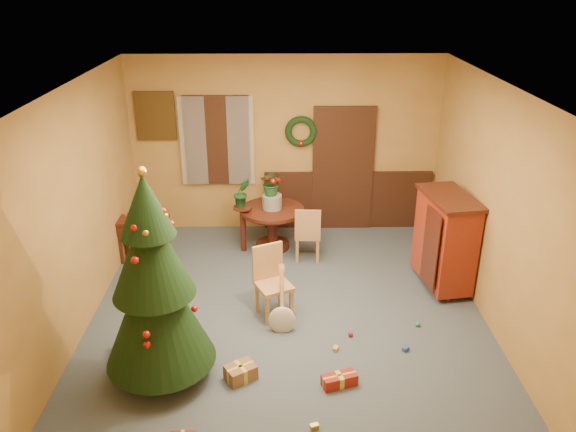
{
  "coord_description": "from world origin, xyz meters",
  "views": [
    {
      "loc": [
        -0.09,
        -6.08,
        4.08
      ],
      "look_at": [
        0.01,
        0.4,
        1.23
      ],
      "focal_mm": 35.0,
      "sensor_mm": 36.0,
      "label": 1
    }
  ],
  "objects_px": {
    "christmas_tree": "(154,284)",
    "sideboard": "(445,239)",
    "dining_table": "(272,220)",
    "chair_near": "(271,279)",
    "writing_desk": "(143,229)"
  },
  "relations": [
    {
      "from": "dining_table",
      "to": "writing_desk",
      "type": "xyz_separation_m",
      "value": [
        -1.94,
        -0.37,
        0.03
      ]
    },
    {
      "from": "dining_table",
      "to": "writing_desk",
      "type": "height_order",
      "value": "dining_table"
    },
    {
      "from": "chair_near",
      "to": "sideboard",
      "type": "height_order",
      "value": "sideboard"
    },
    {
      "from": "dining_table",
      "to": "christmas_tree",
      "type": "relative_size",
      "value": 0.41
    },
    {
      "from": "dining_table",
      "to": "sideboard",
      "type": "distance_m",
      "value": 2.66
    },
    {
      "from": "dining_table",
      "to": "christmas_tree",
      "type": "height_order",
      "value": "christmas_tree"
    },
    {
      "from": "sideboard",
      "to": "dining_table",
      "type": "bearing_deg",
      "value": 153.15
    },
    {
      "from": "dining_table",
      "to": "christmas_tree",
      "type": "bearing_deg",
      "value": -110.88
    },
    {
      "from": "dining_table",
      "to": "chair_near",
      "type": "height_order",
      "value": "chair_near"
    },
    {
      "from": "chair_near",
      "to": "christmas_tree",
      "type": "height_order",
      "value": "christmas_tree"
    },
    {
      "from": "chair_near",
      "to": "christmas_tree",
      "type": "distance_m",
      "value": 1.79
    },
    {
      "from": "dining_table",
      "to": "chair_near",
      "type": "relative_size",
      "value": 1.06
    },
    {
      "from": "writing_desk",
      "to": "sideboard",
      "type": "height_order",
      "value": "sideboard"
    },
    {
      "from": "christmas_tree",
      "to": "sideboard",
      "type": "distance_m",
      "value": 4.01
    },
    {
      "from": "christmas_tree",
      "to": "writing_desk",
      "type": "relative_size",
      "value": 3.12
    }
  ]
}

